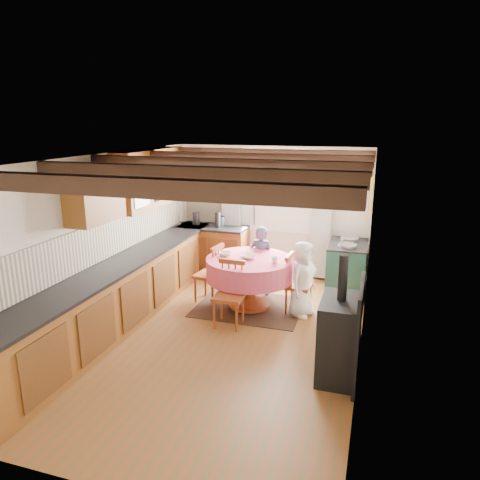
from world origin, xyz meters
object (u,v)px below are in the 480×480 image
(child_far, at_px, (261,261))
(chair_right, at_px, (299,284))
(chair_left, at_px, (209,273))
(child_right, at_px, (303,279))
(cast_iron_stove, at_px, (340,317))
(dining_table, at_px, (249,283))
(chair_near, at_px, (229,295))
(aga_range, at_px, (347,268))
(cup, at_px, (275,260))

(child_far, bearing_deg, chair_right, 148.39)
(chair_left, relative_size, child_right, 0.83)
(chair_left, bearing_deg, cast_iron_stove, 61.40)
(cast_iron_stove, height_order, child_far, cast_iron_stove)
(dining_table, bearing_deg, child_right, -2.07)
(chair_near, distance_m, chair_right, 1.16)
(chair_right, relative_size, aga_range, 0.94)
(chair_near, bearing_deg, chair_right, 41.97)
(aga_range, bearing_deg, chair_left, -154.12)
(aga_range, bearing_deg, chair_right, -122.00)
(chair_right, distance_m, cup, 0.55)
(cast_iron_stove, bearing_deg, child_right, 113.73)
(child_far, bearing_deg, aga_range, -156.07)
(chair_left, xyz_separation_m, chair_right, (1.46, 0.00, -0.02))
(child_right, bearing_deg, aga_range, -7.30)
(cup, bearing_deg, dining_table, 165.66)
(aga_range, bearing_deg, dining_table, -142.05)
(chair_near, height_order, cup, chair_near)
(chair_right, relative_size, child_far, 0.77)
(chair_near, distance_m, child_far, 1.32)
(dining_table, xyz_separation_m, cup, (0.42, -0.11, 0.45))
(child_right, bearing_deg, child_far, 71.35)
(dining_table, distance_m, chair_left, 0.71)
(dining_table, relative_size, cup, 13.29)
(chair_left, distance_m, child_far, 0.91)
(aga_range, xyz_separation_m, child_right, (-0.56, -1.12, 0.13))
(child_right, bearing_deg, chair_near, 145.76)
(child_right, distance_m, cup, 0.50)
(cast_iron_stove, relative_size, child_right, 1.27)
(child_right, bearing_deg, dining_table, 107.45)
(child_far, bearing_deg, dining_table, 91.89)
(cast_iron_stove, xyz_separation_m, child_right, (-0.67, 1.53, -0.15))
(aga_range, height_order, child_far, child_far)
(aga_range, height_order, cast_iron_stove, cast_iron_stove)
(chair_left, relative_size, child_far, 0.81)
(child_far, xyz_separation_m, cup, (0.39, -0.71, 0.26))
(chair_right, xyz_separation_m, cast_iron_stove, (0.74, -1.63, 0.27))
(aga_range, relative_size, child_right, 0.84)
(chair_left, height_order, cup, chair_left)
(dining_table, distance_m, cast_iron_stove, 2.19)
(dining_table, xyz_separation_m, chair_near, (-0.10, -0.71, 0.07))
(cast_iron_stove, distance_m, child_right, 1.68)
(aga_range, bearing_deg, child_right, -116.82)
(child_right, relative_size, cup, 11.41)
(cast_iron_stove, bearing_deg, chair_right, 114.52)
(aga_range, xyz_separation_m, cup, (-0.98, -1.19, 0.41))
(chair_left, xyz_separation_m, cup, (1.12, -0.18, 0.37))
(chair_near, relative_size, child_right, 0.83)
(cast_iron_stove, distance_m, cup, 1.82)
(dining_table, height_order, child_far, child_far)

